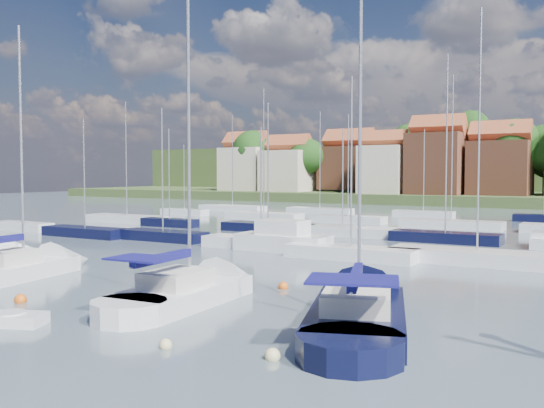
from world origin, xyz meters
The scene contains 10 objects.
ground centered at (0.00, 40.00, 0.00)m, with size 260.00×260.00×0.00m, color #475760.
sailboat_left centered at (-12.21, 4.03, 0.36)m, with size 4.62×11.14×14.74m.
sailboat_centre centered at (-0.27, 3.61, 0.36)m, with size 3.67×11.32×15.18m.
sailboat_navy centered at (7.36, 3.88, 0.35)m, with size 7.33×12.98×17.39m.
tender centered at (-3.52, -3.79, 0.22)m, with size 2.89×2.13×0.57m.
buoy_c centered at (-6.58, -1.03, 0.00)m, with size 0.54×0.54×0.54m, color #D85914.
buoy_d centered at (3.49, -3.13, 0.00)m, with size 0.43×0.43×0.43m, color beige.
buoy_e centered at (1.80, 7.57, 0.00)m, with size 0.49×0.49×0.49m, color #D85914.
buoy_f centered at (7.06, -2.36, 0.00)m, with size 0.50×0.50×0.50m, color beige.
marina_field centered at (1.91, 35.15, 0.43)m, with size 79.62×41.41×15.93m.
Camera 1 is at (16.33, -18.02, 5.70)m, focal length 40.00 mm.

